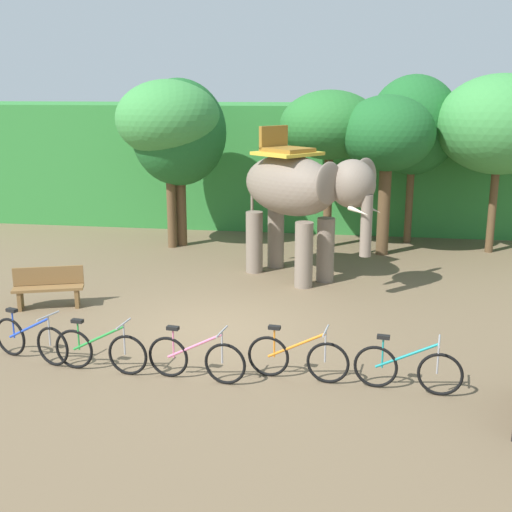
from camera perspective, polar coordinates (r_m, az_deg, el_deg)
ground_plane at (r=13.17m, az=-3.47°, el=-6.45°), size 80.00×80.00×0.00m
foliage_hedge at (r=24.52m, az=2.65°, el=8.27°), size 36.00×6.00×4.14m
tree_center_right at (r=19.54m, az=-7.64°, el=11.70°), size 3.06×3.06×4.95m
tree_left at (r=19.78m, az=-6.74°, el=10.59°), size 2.81×2.81×4.99m
tree_far_right at (r=19.53m, az=6.45°, el=11.22°), size 2.92×2.92×4.65m
tree_far_left at (r=18.87m, az=11.38°, el=10.31°), size 2.65×2.65×4.53m
tree_center_left at (r=20.57m, az=13.58°, el=11.00°), size 2.72×2.72×5.10m
tree_center at (r=19.98m, az=20.49°, el=10.67°), size 3.56×3.56×5.10m
elephant at (r=16.14m, az=3.80°, el=5.53°), size 3.85×3.49×3.78m
bike_blue at (r=12.27m, az=-19.04°, el=-6.92°), size 1.65×0.67×0.92m
bike_green at (r=11.48m, az=-13.41°, el=-8.00°), size 1.71×0.52×0.92m
bike_pink at (r=10.90m, az=-5.25°, el=-8.89°), size 1.70×0.52×0.92m
bike_orange at (r=10.90m, az=3.64°, el=-8.84°), size 1.70×0.52×0.92m
bike_teal at (r=10.76m, az=13.04°, el=-9.54°), size 1.70×0.52×0.92m
wooden_bench at (r=15.05m, az=-17.64°, el=-2.52°), size 1.55×0.88×0.89m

